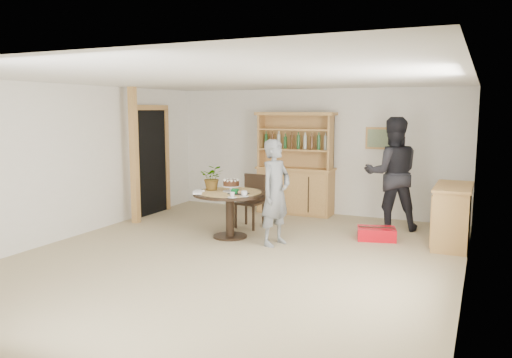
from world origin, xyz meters
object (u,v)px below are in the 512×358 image
at_px(teen_boy, 276,193).
at_px(dining_chair, 252,197).
at_px(hutch, 296,180).
at_px(red_suitcase, 376,234).
at_px(sideboard, 452,215).
at_px(adult_person, 392,174).
at_px(dining_table, 230,201).

bearing_deg(teen_boy, dining_chair, 58.62).
relative_size(hutch, red_suitcase, 2.98).
relative_size(sideboard, red_suitcase, 1.84).
height_order(hutch, red_suitcase, hutch).
xyz_separation_m(teen_boy, adult_person, (1.45, 1.79, 0.16)).
relative_size(dining_table, red_suitcase, 1.76).
xyz_separation_m(dining_table, teen_boy, (0.85, -0.10, 0.22)).
height_order(dining_chair, teen_boy, teen_boy).
bearing_deg(adult_person, teen_boy, 30.34).
bearing_deg(dining_table, adult_person, 36.35).
bearing_deg(teen_boy, hutch, 29.32).
height_order(teen_boy, red_suitcase, teen_boy).
height_order(sideboard, adult_person, adult_person).
bearing_deg(adult_person, dining_chair, -0.08).
xyz_separation_m(hutch, dining_chair, (-0.30, -1.43, -0.15)).
distance_m(sideboard, dining_table, 3.50).
relative_size(hutch, adult_person, 1.04).
height_order(sideboard, teen_boy, teen_boy).
xyz_separation_m(hutch, adult_person, (1.99, -0.57, 0.30)).
height_order(dining_chair, red_suitcase, dining_chair).
bearing_deg(sideboard, adult_person, 147.26).
bearing_deg(red_suitcase, teen_boy, -160.39).
relative_size(dining_chair, red_suitcase, 1.38).
bearing_deg(hutch, teen_boy, -77.08).
bearing_deg(hutch, adult_person, -15.89).
relative_size(sideboard, dining_table, 1.05).
height_order(sideboard, red_suitcase, sideboard).
bearing_deg(sideboard, hutch, 157.79).
bearing_deg(red_suitcase, dining_chair, 165.54).
bearing_deg(sideboard, dining_chair, -176.78).
relative_size(dining_table, adult_person, 0.61).
bearing_deg(dining_chair, sideboard, 7.99).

